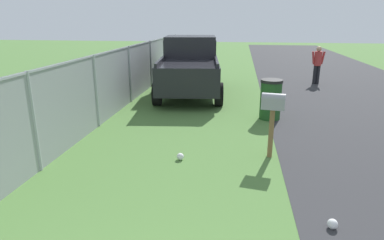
{
  "coord_description": "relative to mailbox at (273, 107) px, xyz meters",
  "views": [
    {
      "loc": [
        -0.77,
        -0.39,
        2.73
      ],
      "look_at": [
        4.85,
        0.42,
        0.98
      ],
      "focal_mm": 31.06,
      "sensor_mm": 36.0,
      "label": 1
    }
  ],
  "objects": [
    {
      "name": "mailbox",
      "position": [
        0.0,
        0.0,
        0.0
      ],
      "size": [
        0.28,
        0.48,
        1.33
      ],
      "rotation": [
        0.0,
        0.0,
        -0.17
      ],
      "color": "brown",
      "rests_on": "ground"
    },
    {
      "name": "pickup_truck",
      "position": [
        5.75,
        2.5,
        0.05
      ],
      "size": [
        5.27,
        2.69,
        2.09
      ],
      "rotation": [
        0.0,
        0.0,
        0.11
      ],
      "color": "black",
      "rests_on": "ground"
    },
    {
      "name": "trash_bin",
      "position": [
        2.76,
        -0.21,
        -0.49
      ],
      "size": [
        0.61,
        0.61,
        1.12
      ],
      "color": "#1E4C1E",
      "rests_on": "ground"
    },
    {
      "name": "pedestrian",
      "position": [
        8.36,
        -2.61,
        -0.14
      ],
      "size": [
        0.3,
        0.57,
        1.6
      ],
      "rotation": [
        0.0,
        0.0,
        3.23
      ],
      "color": "black",
      "rests_on": "ground"
    },
    {
      "name": "fence_section",
      "position": [
        4.13,
        4.3,
        -0.05
      ],
      "size": [
        16.24,
        0.07,
        1.87
      ],
      "color": "#9EA3A8",
      "rests_on": "ground"
    },
    {
      "name": "litter_bag_midfield_b",
      "position": [
        -0.42,
        1.79,
        -0.99
      ],
      "size": [
        0.14,
        0.14,
        0.14
      ],
      "primitive_type": "sphere",
      "color": "silver",
      "rests_on": "ground"
    },
    {
      "name": "litter_bag_by_mailbox",
      "position": [
        -2.38,
        -0.65,
        -0.99
      ],
      "size": [
        0.14,
        0.14,
        0.14
      ],
      "primitive_type": "sphere",
      "color": "silver",
      "rests_on": "ground"
    }
  ]
}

